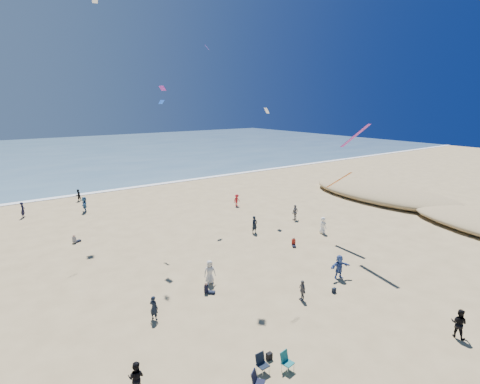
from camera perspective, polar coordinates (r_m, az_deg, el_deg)
ground at (r=20.93m, az=9.40°, el=-25.28°), size 220.00×220.00×0.00m
ocean at (r=107.64m, az=-29.51°, el=4.80°), size 220.00×100.00×0.06m
surf_line at (r=58.89m, az=-23.41°, el=-0.40°), size 220.00×1.20×0.08m
standing_flyers at (r=34.68m, az=-5.74°, el=-7.14°), size 34.33×45.58×1.91m
seated_group at (r=26.31m, az=3.89°, el=-15.23°), size 17.39×33.82×0.84m
chair_cluster at (r=20.05m, az=4.63°, el=-25.31°), size 2.76×1.52×1.00m
black_backpack at (r=21.31m, az=4.47°, el=-23.68°), size 0.30×0.22×0.38m
navy_bag at (r=28.00m, az=14.13°, el=-14.33°), size 0.28×0.18×0.34m
kites_aloft at (r=31.12m, az=6.73°, el=16.16°), size 38.10×46.26×26.72m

